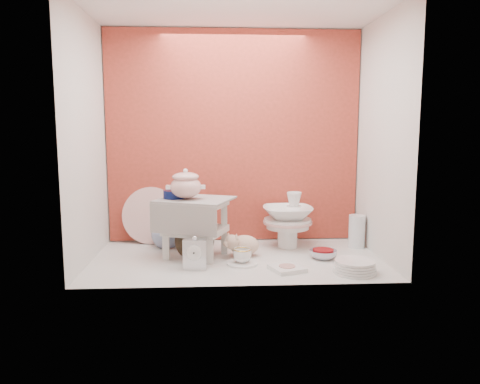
{
  "coord_description": "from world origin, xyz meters",
  "views": [
    {
      "loc": [
        -0.14,
        -2.77,
        0.81
      ],
      "look_at": [
        0.02,
        0.02,
        0.42
      ],
      "focal_mm": 34.14,
      "sensor_mm": 36.0,
      "label": 1
    }
  ],
  "objects_px": {
    "step_stool": "(196,228)",
    "gold_rim_teacup": "(242,255)",
    "blue_white_vase": "(167,231)",
    "crystal_bowl": "(323,254)",
    "porcelain_tower": "(288,220)",
    "plush_pig": "(244,245)",
    "floral_platter": "(151,215)",
    "mantel_clock": "(195,253)",
    "dinner_plate_stack": "(355,267)",
    "soup_tureen": "(186,184)"
  },
  "relations": [
    {
      "from": "step_stool",
      "to": "gold_rim_teacup",
      "type": "height_order",
      "value": "step_stool"
    },
    {
      "from": "step_stool",
      "to": "blue_white_vase",
      "type": "height_order",
      "value": "step_stool"
    },
    {
      "from": "blue_white_vase",
      "to": "crystal_bowl",
      "type": "height_order",
      "value": "blue_white_vase"
    },
    {
      "from": "crystal_bowl",
      "to": "porcelain_tower",
      "type": "height_order",
      "value": "porcelain_tower"
    },
    {
      "from": "plush_pig",
      "to": "porcelain_tower",
      "type": "height_order",
      "value": "porcelain_tower"
    },
    {
      "from": "gold_rim_teacup",
      "to": "crystal_bowl",
      "type": "xyz_separation_m",
      "value": [
        0.51,
        0.1,
        -0.03
      ]
    },
    {
      "from": "floral_platter",
      "to": "crystal_bowl",
      "type": "relative_size",
      "value": 2.33
    },
    {
      "from": "floral_platter",
      "to": "mantel_clock",
      "type": "xyz_separation_m",
      "value": [
        0.34,
        -0.64,
        -0.1
      ]
    },
    {
      "from": "blue_white_vase",
      "to": "mantel_clock",
      "type": "distance_m",
      "value": 0.57
    },
    {
      "from": "step_stool",
      "to": "dinner_plate_stack",
      "type": "distance_m",
      "value": 1.0
    },
    {
      "from": "floral_platter",
      "to": "gold_rim_teacup",
      "type": "relative_size",
      "value": 3.71
    },
    {
      "from": "blue_white_vase",
      "to": "gold_rim_teacup",
      "type": "height_order",
      "value": "blue_white_vase"
    },
    {
      "from": "floral_platter",
      "to": "crystal_bowl",
      "type": "xyz_separation_m",
      "value": [
        1.13,
        -0.46,
        -0.17
      ]
    },
    {
      "from": "step_stool",
      "to": "floral_platter",
      "type": "bearing_deg",
      "value": 153.42
    },
    {
      "from": "plush_pig",
      "to": "soup_tureen",
      "type": "bearing_deg",
      "value": 176.85
    },
    {
      "from": "blue_white_vase",
      "to": "step_stool",
      "type": "bearing_deg",
      "value": -50.23
    },
    {
      "from": "step_stool",
      "to": "crystal_bowl",
      "type": "relative_size",
      "value": 2.49
    },
    {
      "from": "mantel_clock",
      "to": "plush_pig",
      "type": "xyz_separation_m",
      "value": [
        0.3,
        0.27,
        -0.03
      ]
    },
    {
      "from": "mantel_clock",
      "to": "crystal_bowl",
      "type": "height_order",
      "value": "mantel_clock"
    },
    {
      "from": "floral_platter",
      "to": "gold_rim_teacup",
      "type": "distance_m",
      "value": 0.85
    },
    {
      "from": "mantel_clock",
      "to": "gold_rim_teacup",
      "type": "height_order",
      "value": "mantel_clock"
    },
    {
      "from": "plush_pig",
      "to": "crystal_bowl",
      "type": "xyz_separation_m",
      "value": [
        0.49,
        -0.09,
        -0.05
      ]
    },
    {
      "from": "floral_platter",
      "to": "dinner_plate_stack",
      "type": "height_order",
      "value": "floral_platter"
    },
    {
      "from": "gold_rim_teacup",
      "to": "soup_tureen",
      "type": "bearing_deg",
      "value": 154.44
    },
    {
      "from": "soup_tureen",
      "to": "gold_rim_teacup",
      "type": "height_order",
      "value": "soup_tureen"
    },
    {
      "from": "gold_rim_teacup",
      "to": "dinner_plate_stack",
      "type": "height_order",
      "value": "gold_rim_teacup"
    },
    {
      "from": "floral_platter",
      "to": "plush_pig",
      "type": "relative_size",
      "value": 1.66
    },
    {
      "from": "floral_platter",
      "to": "mantel_clock",
      "type": "distance_m",
      "value": 0.74
    },
    {
      "from": "plush_pig",
      "to": "gold_rim_teacup",
      "type": "height_order",
      "value": "plush_pig"
    },
    {
      "from": "step_stool",
      "to": "blue_white_vase",
      "type": "xyz_separation_m",
      "value": [
        -0.21,
        0.25,
        -0.08
      ]
    },
    {
      "from": "mantel_clock",
      "to": "blue_white_vase",
      "type": "bearing_deg",
      "value": 119.63
    },
    {
      "from": "soup_tureen",
      "to": "gold_rim_teacup",
      "type": "bearing_deg",
      "value": -25.56
    },
    {
      "from": "mantel_clock",
      "to": "crystal_bowl",
      "type": "distance_m",
      "value": 0.82
    },
    {
      "from": "step_stool",
      "to": "dinner_plate_stack",
      "type": "relative_size",
      "value": 1.8
    },
    {
      "from": "blue_white_vase",
      "to": "plush_pig",
      "type": "height_order",
      "value": "blue_white_vase"
    },
    {
      "from": "blue_white_vase",
      "to": "gold_rim_teacup",
      "type": "bearing_deg",
      "value": -41.7
    },
    {
      "from": "mantel_clock",
      "to": "dinner_plate_stack",
      "type": "relative_size",
      "value": 0.82
    },
    {
      "from": "blue_white_vase",
      "to": "mantel_clock",
      "type": "relative_size",
      "value": 1.12
    },
    {
      "from": "blue_white_vase",
      "to": "porcelain_tower",
      "type": "xyz_separation_m",
      "value": [
        0.83,
        -0.06,
        0.08
      ]
    },
    {
      "from": "floral_platter",
      "to": "dinner_plate_stack",
      "type": "bearing_deg",
      "value": -31.4
    },
    {
      "from": "step_stool",
      "to": "porcelain_tower",
      "type": "height_order",
      "value": "porcelain_tower"
    },
    {
      "from": "step_stool",
      "to": "mantel_clock",
      "type": "distance_m",
      "value": 0.29
    },
    {
      "from": "blue_white_vase",
      "to": "porcelain_tower",
      "type": "relative_size",
      "value": 0.57
    },
    {
      "from": "step_stool",
      "to": "blue_white_vase",
      "type": "distance_m",
      "value": 0.34
    },
    {
      "from": "floral_platter",
      "to": "dinner_plate_stack",
      "type": "relative_size",
      "value": 1.68
    },
    {
      "from": "mantel_clock",
      "to": "soup_tureen",
      "type": "bearing_deg",
      "value": 111.41
    },
    {
      "from": "gold_rim_teacup",
      "to": "dinner_plate_stack",
      "type": "bearing_deg",
      "value": -17.63
    },
    {
      "from": "blue_white_vase",
      "to": "porcelain_tower",
      "type": "height_order",
      "value": "porcelain_tower"
    },
    {
      "from": "mantel_clock",
      "to": "dinner_plate_stack",
      "type": "xyz_separation_m",
      "value": [
        0.9,
        -0.11,
        -0.06
      ]
    },
    {
      "from": "dinner_plate_stack",
      "to": "porcelain_tower",
      "type": "distance_m",
      "value": 0.67
    }
  ]
}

